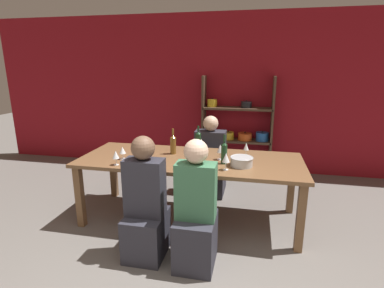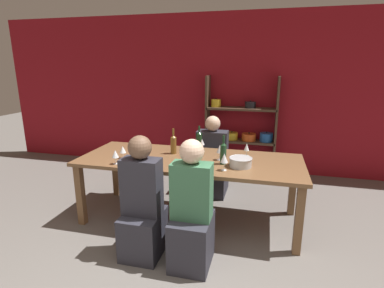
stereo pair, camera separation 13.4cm
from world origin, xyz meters
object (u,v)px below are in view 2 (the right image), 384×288
at_px(wine_glass_empty_a, 202,142).
at_px(wine_glass_red_b, 143,139).
at_px(dining_table, 190,165).
at_px(wine_bottle_green, 173,144).
at_px(wine_glass_white_b, 247,147).
at_px(wine_glass_empty_c, 123,150).
at_px(wine_bottle_amber, 223,153).
at_px(person_near_a, 192,220).
at_px(person_near_b, 143,211).
at_px(wine_glass_empty_b, 220,149).
at_px(wine_glass_white_a, 224,158).
at_px(wine_bottle_dark, 199,140).
at_px(wine_glass_red_a, 143,146).
at_px(mixing_bowl, 241,162).
at_px(shelf_unit, 240,138).
at_px(wine_glass_red_c, 115,154).
at_px(person_far_a, 212,166).

distance_m(wine_glass_empty_a, wine_glass_red_b, 0.82).
xyz_separation_m(dining_table, wine_bottle_green, (-0.25, 0.15, 0.20)).
distance_m(wine_glass_white_b, wine_glass_empty_c, 1.47).
bearing_deg(wine_bottle_amber, person_near_a, -103.23).
bearing_deg(wine_glass_empty_c, person_near_b, -51.03).
distance_m(wine_glass_empty_b, wine_glass_white_a, 0.35).
xyz_separation_m(wine_bottle_dark, wine_glass_empty_a, (0.06, -0.09, -0.01)).
bearing_deg(person_near_b, wine_glass_red_a, 112.13).
xyz_separation_m(wine_bottle_dark, wine_glass_red_b, (-0.77, -0.06, -0.02)).
bearing_deg(wine_glass_white_b, dining_table, -156.95).
bearing_deg(wine_glass_empty_a, mixing_bowl, -42.23).
height_order(shelf_unit, wine_glass_red_c, shelf_unit).
height_order(wine_bottle_green, wine_glass_white_a, wine_bottle_green).
xyz_separation_m(wine_bottle_green, wine_glass_red_b, (-0.50, 0.22, -0.02)).
bearing_deg(person_near_a, wine_bottle_dark, 99.85).
bearing_deg(wine_glass_red_c, wine_bottle_dark, 47.07).
distance_m(shelf_unit, person_near_b, 2.69).
distance_m(wine_bottle_dark, wine_glass_white_b, 0.64).
distance_m(wine_glass_empty_c, person_near_a, 1.27).
relative_size(wine_glass_empty_c, person_far_a, 0.13).
xyz_separation_m(wine_glass_white_a, person_far_a, (-0.34, 1.17, -0.49)).
bearing_deg(wine_bottle_green, wine_glass_white_b, 7.81).
bearing_deg(person_far_a, wine_glass_red_c, 55.66).
bearing_deg(shelf_unit, mixing_bowl, -84.57).
bearing_deg(wine_glass_white_b, wine_glass_red_b, 176.08).
height_order(wine_glass_red_b, wine_glass_white_a, wine_glass_white_a).
height_order(wine_glass_white_a, wine_glass_white_b, wine_glass_white_a).
xyz_separation_m(wine_bottle_green, wine_glass_white_b, (0.88, 0.12, -0.02)).
bearing_deg(person_near_a, wine_glass_white_a, 67.97).
bearing_deg(wine_glass_white_b, person_near_b, -130.40).
xyz_separation_m(wine_bottle_dark, wine_glass_white_b, (0.62, -0.15, -0.02)).
relative_size(wine_bottle_green, wine_glass_empty_a, 1.96).
bearing_deg(wine_glass_empty_a, wine_glass_red_b, 177.77).
height_order(wine_bottle_amber, wine_glass_red_c, wine_bottle_amber).
bearing_deg(wine_glass_red_c, wine_glass_empty_a, 41.74).
relative_size(wine_glass_red_c, person_near_a, 0.13).
height_order(shelf_unit, person_near_a, shelf_unit).
relative_size(wine_bottle_green, wine_glass_red_a, 2.27).
relative_size(wine_bottle_green, wine_glass_red_b, 2.10).
xyz_separation_m(wine_glass_white_a, person_near_a, (-0.21, -0.53, -0.45)).
height_order(wine_glass_empty_c, person_near_b, person_near_b).
xyz_separation_m(wine_glass_red_a, wine_glass_red_b, (-0.14, 0.33, 0.00)).
bearing_deg(dining_table, wine_glass_red_c, -151.98).
xyz_separation_m(shelf_unit, wine_glass_red_b, (-1.17, -1.44, 0.26)).
relative_size(shelf_unit, wine_glass_empty_b, 9.23).
bearing_deg(person_near_b, wine_bottle_amber, 45.49).
xyz_separation_m(dining_table, wine_bottle_amber, (0.41, -0.11, 0.21)).
bearing_deg(wine_glass_empty_c, shelf_unit, 59.20).
bearing_deg(person_near_b, wine_glass_empty_c, 128.97).
height_order(wine_glass_white_a, person_near_a, person_near_a).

